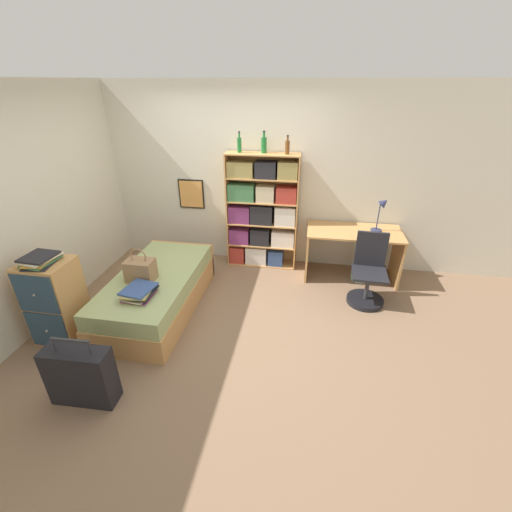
{
  "coord_description": "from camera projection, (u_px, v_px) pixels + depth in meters",
  "views": [
    {
      "loc": [
        1.07,
        -3.3,
        2.57
      ],
      "look_at": [
        0.49,
        0.19,
        0.75
      ],
      "focal_mm": 24.0,
      "sensor_mm": 36.0,
      "label": 1
    }
  ],
  "objects": [
    {
      "name": "bookcase",
      "position": [
        261.0,
        214.0,
        5.02
      ],
      "size": [
        1.03,
        0.28,
        1.69
      ],
      "color": "tan",
      "rests_on": "ground_plane"
    },
    {
      "name": "bottle_green",
      "position": [
        239.0,
        144.0,
        4.62
      ],
      "size": [
        0.06,
        0.06,
        0.28
      ],
      "color": "#1E6B2D",
      "rests_on": "bookcase"
    },
    {
      "name": "bed",
      "position": [
        158.0,
        291.0,
        4.24
      ],
      "size": [
        0.91,
        1.85,
        0.49
      ],
      "color": "tan",
      "rests_on": "ground_plane"
    },
    {
      "name": "waste_bin",
      "position": [
        360.0,
        271.0,
        4.9
      ],
      "size": [
        0.24,
        0.24,
        0.28
      ],
      "color": "#99C1B2",
      "rests_on": "ground_plane"
    },
    {
      "name": "wall_left",
      "position": [
        44.0,
        205.0,
        3.92
      ],
      "size": [
        0.06,
        10.0,
        2.6
      ],
      "color": "beige",
      "rests_on": "ground_plane"
    },
    {
      "name": "suitcase",
      "position": [
        81.0,
        376.0,
        2.98
      ],
      "size": [
        0.58,
        0.23,
        0.69
      ],
      "color": "black",
      "rests_on": "ground_plane"
    },
    {
      "name": "desk_lamp",
      "position": [
        383.0,
        208.0,
        4.56
      ],
      "size": [
        0.2,
        0.15,
        0.49
      ],
      "color": "navy",
      "rests_on": "desk"
    },
    {
      "name": "book_stack_on_bed",
      "position": [
        139.0,
        292.0,
        3.67
      ],
      "size": [
        0.34,
        0.39,
        0.1
      ],
      "color": "#7A336B",
      "rests_on": "bed"
    },
    {
      "name": "bottle_clear",
      "position": [
        287.0,
        147.0,
        4.52
      ],
      "size": [
        0.06,
        0.06,
        0.24
      ],
      "color": "brown",
      "rests_on": "bookcase"
    },
    {
      "name": "wall_back",
      "position": [
        239.0,
        177.0,
        5.03
      ],
      "size": [
        10.0,
        0.09,
        2.6
      ],
      "color": "beige",
      "rests_on": "ground_plane"
    },
    {
      "name": "handbag",
      "position": [
        141.0,
        270.0,
        3.94
      ],
      "size": [
        0.31,
        0.22,
        0.41
      ],
      "color": "#93704C",
      "rests_on": "bed"
    },
    {
      "name": "ground_plane",
      "position": [
        215.0,
        314.0,
        4.23
      ],
      "size": [
        14.0,
        14.0,
        0.0
      ],
      "primitive_type": "plane",
      "color": "#84664C"
    },
    {
      "name": "bottle_brown",
      "position": [
        264.0,
        144.0,
        4.59
      ],
      "size": [
        0.08,
        0.08,
        0.29
      ],
      "color": "#1E6B2D",
      "rests_on": "bookcase"
    },
    {
      "name": "desk",
      "position": [
        353.0,
        245.0,
        4.81
      ],
      "size": [
        1.29,
        0.65,
        0.73
      ],
      "color": "tan",
      "rests_on": "ground_plane"
    },
    {
      "name": "desk_chair",
      "position": [
        367.0,
        281.0,
        4.36
      ],
      "size": [
        0.47,
        0.47,
        0.91
      ],
      "color": "black",
      "rests_on": "ground_plane"
    },
    {
      "name": "magazine_pile_on_dresser",
      "position": [
        40.0,
        259.0,
        3.41
      ],
      "size": [
        0.33,
        0.39,
        0.09
      ],
      "color": "#232328",
      "rests_on": "dresser"
    },
    {
      "name": "dresser",
      "position": [
        56.0,
        301.0,
        3.66
      ],
      "size": [
        0.48,
        0.45,
        0.94
      ],
      "color": "tan",
      "rests_on": "ground_plane"
    }
  ]
}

